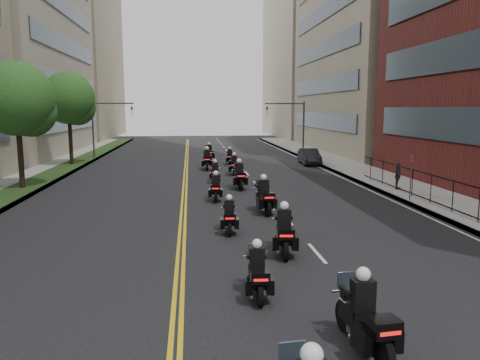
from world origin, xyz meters
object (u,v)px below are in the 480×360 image
object	(u,v)px
motorcycle_3	(284,233)
motorcycle_11	(230,158)
motorcycle_2	(257,274)
motorcycle_6	(216,189)
motorcycle_7	(239,177)
parked_sedan	(309,157)
pedestrian_c	(398,176)
motorcycle_4	(229,217)
motorcycle_10	(207,160)
motorcycle_5	(264,198)
motorcycle_8	(215,173)
motorcycle_9	(234,166)
motorcycle_12	(209,153)
motorcycle_1	(365,320)

from	to	relation	value
motorcycle_3	motorcycle_11	distance (m)	25.76
motorcycle_2	motorcycle_3	xyz separation A→B (m)	(1.43, 3.54, 0.11)
motorcycle_3	motorcycle_6	world-z (taller)	motorcycle_3
motorcycle_7	parked_sedan	xyz separation A→B (m)	(7.49, 11.89, -0.04)
motorcycle_2	pedestrian_c	size ratio (longest dim) A/B	1.29
motorcycle_4	motorcycle_11	bearing A→B (deg)	88.57
motorcycle_4	motorcycle_7	distance (m)	10.30
motorcycle_11	motorcycle_10	bearing A→B (deg)	-120.86
motorcycle_6	motorcycle_7	bearing A→B (deg)	70.08
motorcycle_4	pedestrian_c	bearing A→B (deg)	40.67
motorcycle_5	motorcycle_8	world-z (taller)	motorcycle_5
motorcycle_5	motorcycle_8	xyz separation A→B (m)	(-1.82, 9.62, -0.12)
parked_sedan	motorcycle_11	bearing A→B (deg)	177.74
motorcycle_6	motorcycle_9	world-z (taller)	motorcycle_9
motorcycle_6	pedestrian_c	distance (m)	11.05
motorcycle_9	motorcycle_11	xyz separation A→B (m)	(0.23, 6.51, -0.05)
motorcycle_8	pedestrian_c	bearing A→B (deg)	-19.61
motorcycle_6	motorcycle_8	xyz separation A→B (m)	(0.30, 6.35, -0.03)
motorcycle_11	motorcycle_12	xyz separation A→B (m)	(-1.68, 3.26, 0.07)
motorcycle_10	motorcycle_9	bearing A→B (deg)	-57.53
motorcycle_4	motorcycle_9	size ratio (longest dim) A/B	0.91
motorcycle_9	motorcycle_2	bearing A→B (deg)	-87.91
motorcycle_3	motorcycle_10	bearing A→B (deg)	102.20
motorcycle_10	motorcycle_12	world-z (taller)	motorcycle_10
motorcycle_2	motorcycle_12	distance (m)	32.56
motorcycle_2	parked_sedan	world-z (taller)	motorcycle_2
motorcycle_2	motorcycle_4	world-z (taller)	motorcycle_2
motorcycle_5	motorcycle_7	world-z (taller)	motorcycle_7
motorcycle_4	motorcycle_11	distance (m)	22.85
motorcycle_3	motorcycle_6	xyz separation A→B (m)	(-1.80, 9.60, -0.08)
motorcycle_9	motorcycle_3	bearing A→B (deg)	-84.35
motorcycle_9	pedestrian_c	bearing A→B (deg)	-35.90
motorcycle_3	motorcycle_8	world-z (taller)	motorcycle_3
motorcycle_7	motorcycle_11	bearing A→B (deg)	87.01
pedestrian_c	motorcycle_9	bearing A→B (deg)	68.16
motorcycle_2	pedestrian_c	distance (m)	18.11
motorcycle_12	pedestrian_c	distance (m)	20.71
motorcycle_3	motorcycle_7	world-z (taller)	motorcycle_7
motorcycle_8	motorcycle_6	bearing A→B (deg)	-88.05
motorcycle_2	motorcycle_4	bearing A→B (deg)	94.08
motorcycle_1	motorcycle_12	distance (m)	35.67
motorcycle_1	motorcycle_8	xyz separation A→B (m)	(-1.83, 22.57, -0.09)
motorcycle_6	motorcycle_9	bearing A→B (deg)	83.72
motorcycle_11	motorcycle_12	world-z (taller)	motorcycle_12
motorcycle_4	motorcycle_9	xyz separation A→B (m)	(1.72, 16.26, 0.06)
motorcycle_5	motorcycle_10	bearing A→B (deg)	92.99
motorcycle_5	motorcycle_10	xyz separation A→B (m)	(-2.12, 16.12, 0.02)
motorcycle_2	motorcycle_10	bearing A→B (deg)	93.19
motorcycle_1	motorcycle_9	bearing A→B (deg)	84.17
motorcycle_5	motorcycle_6	world-z (taller)	motorcycle_5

